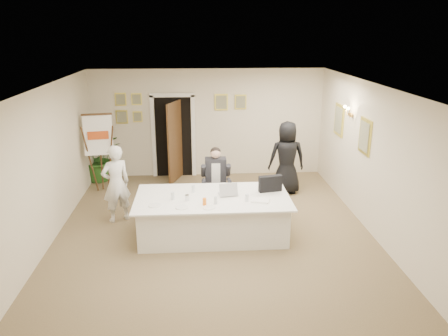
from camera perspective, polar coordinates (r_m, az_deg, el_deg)
floor at (r=8.57m, az=-1.29°, el=-8.26°), size 7.00×7.00×0.00m
ceiling at (r=7.76m, az=-1.44°, el=10.66°), size 6.00×7.00×0.02m
wall_back at (r=11.44m, az=-2.13°, el=5.86°), size 6.00×0.10×2.80m
wall_front at (r=4.82m, az=0.48°, el=-11.55°), size 6.00×0.10×2.80m
wall_left at (r=8.48m, az=-22.05°, el=0.28°), size 0.10×7.00×2.80m
wall_right at (r=8.71m, az=18.78°, el=1.07°), size 0.10×7.00×2.80m
doorway at (r=11.36m, az=-6.54°, el=3.82°), size 1.14×0.86×2.20m
pictures_back_wall at (r=11.34m, az=-6.23°, el=7.97°), size 3.40×0.06×0.80m
pictures_right_wall at (r=9.69m, az=16.20°, el=5.10°), size 0.06×2.20×0.80m
wall_sconce at (r=9.60m, az=15.98°, el=7.14°), size 0.20×0.30×0.24m
conference_table at (r=8.28m, az=-1.49°, el=-6.24°), size 2.87×1.52×0.78m
seated_man at (r=9.27m, az=-1.08°, el=-1.47°), size 0.64×0.68×1.41m
flip_chart at (r=10.72m, az=-15.86°, el=1.41°), size 0.67×0.46×1.87m
standing_man at (r=8.99m, az=-13.92°, el=-2.02°), size 0.69×0.62×1.59m
standing_woman at (r=10.34m, az=8.19°, el=1.33°), size 0.86×0.56×1.73m
potted_palm at (r=11.61m, az=-15.98°, el=1.31°), size 1.33×1.23×1.21m
laptop at (r=8.20m, az=0.53°, el=-2.55°), size 0.41×0.42×0.28m
laptop_bag at (r=8.39m, az=6.06°, el=-2.04°), size 0.46×0.21×0.31m
paper_stack at (r=7.94m, az=4.77°, el=-4.25°), size 0.37×0.30×0.03m
plate_left at (r=7.82m, az=-9.03°, el=-4.84°), size 0.24×0.24×0.01m
plate_mid at (r=7.68m, az=-5.55°, el=-5.13°), size 0.28×0.28×0.01m
plate_near at (r=7.64m, az=-1.98°, el=-5.19°), size 0.25×0.25×0.01m
glass_a at (r=8.03m, az=-6.73°, el=-3.65°), size 0.08×0.08×0.14m
glass_b at (r=7.78m, az=-1.12°, el=-4.24°), size 0.07×0.07×0.14m
glass_c at (r=7.90m, az=3.01°, el=-3.92°), size 0.07×0.07×0.14m
glass_d at (r=8.35m, az=-4.02°, el=-2.72°), size 0.07×0.07×0.14m
oj_glass at (r=7.74m, az=-2.56°, el=-4.41°), size 0.09×0.09×0.13m
steel_jug at (r=7.96m, az=-4.84°, el=-3.90°), size 0.10×0.10×0.11m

